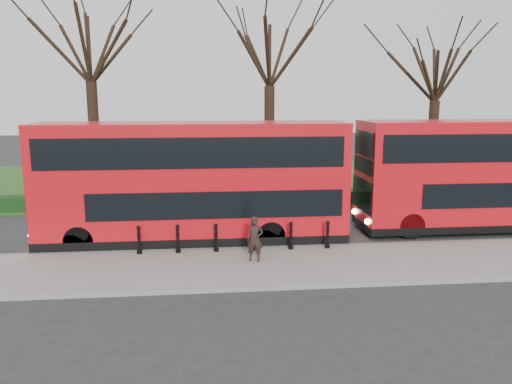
{
  "coord_description": "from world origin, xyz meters",
  "views": [
    {
      "loc": [
        -1.72,
        -19.13,
        5.79
      ],
      "look_at": [
        0.26,
        0.5,
        2.0
      ],
      "focal_mm": 35.0,
      "sensor_mm": 36.0,
      "label": 1
    }
  ],
  "objects": [
    {
      "name": "bus_lead",
      "position": [
        -2.24,
        0.46,
        2.41
      ],
      "size": [
        12.04,
        2.76,
        4.79
      ],
      "color": "red",
      "rests_on": "ground"
    },
    {
      "name": "hedge",
      "position": [
        0.0,
        6.8,
        0.4
      ],
      "size": [
        60.0,
        0.9,
        0.8
      ],
      "primitive_type": "cube",
      "color": "black",
      "rests_on": "ground"
    },
    {
      "name": "kerb",
      "position": [
        0.0,
        -1.0,
        0.07
      ],
      "size": [
        60.0,
        0.25,
        0.16
      ],
      "primitive_type": "cube",
      "color": "slate",
      "rests_on": "ground"
    },
    {
      "name": "grass_verge",
      "position": [
        0.0,
        15.0,
        0.03
      ],
      "size": [
        60.0,
        18.0,
        0.06
      ],
      "primitive_type": "cube",
      "color": "#2A511B",
      "rests_on": "ground"
    },
    {
      "name": "pedestrian",
      "position": [
        -0.09,
        -2.61,
        0.94
      ],
      "size": [
        0.64,
        0.49,
        1.58
      ],
      "primitive_type": "imported",
      "rotation": [
        0.0,
        0.0,
        -0.21
      ],
      "color": "black",
      "rests_on": "pavement"
    },
    {
      "name": "tree_right",
      "position": [
        12.0,
        10.0,
        7.32
      ],
      "size": [
        6.45,
        6.45,
        10.08
      ],
      "color": "black",
      "rests_on": "ground"
    },
    {
      "name": "bollard_row",
      "position": [
        -0.71,
        -1.35,
        0.65
      ],
      "size": [
        7.14,
        0.15,
        1.0
      ],
      "color": "black",
      "rests_on": "pavement"
    },
    {
      "name": "tree_left",
      "position": [
        -8.0,
        10.0,
        8.71
      ],
      "size": [
        7.67,
        7.67,
        11.98
      ],
      "color": "black",
      "rests_on": "ground"
    },
    {
      "name": "yellow_line_inner",
      "position": [
        0.0,
        -0.5,
        0.01
      ],
      "size": [
        60.0,
        0.1,
        0.01
      ],
      "primitive_type": "cube",
      "color": "yellow",
      "rests_on": "ground"
    },
    {
      "name": "tree_mid",
      "position": [
        2.0,
        10.0,
        8.45
      ],
      "size": [
        7.44,
        7.44,
        11.62
      ],
      "color": "black",
      "rests_on": "ground"
    },
    {
      "name": "pavement",
      "position": [
        0.0,
        -3.0,
        0.07
      ],
      "size": [
        60.0,
        4.0,
        0.15
      ],
      "primitive_type": "cube",
      "color": "gray",
      "rests_on": "ground"
    },
    {
      "name": "yellow_line_outer",
      "position": [
        0.0,
        -0.7,
        0.01
      ],
      "size": [
        60.0,
        0.1,
        0.01
      ],
      "primitive_type": "cube",
      "color": "yellow",
      "rests_on": "ground"
    },
    {
      "name": "bus_rear",
      "position": [
        10.87,
        1.22,
        2.4
      ],
      "size": [
        11.98,
        2.75,
        4.77
      ],
      "color": "red",
      "rests_on": "ground"
    },
    {
      "name": "ground",
      "position": [
        0.0,
        0.0,
        0.0
      ],
      "size": [
        120.0,
        120.0,
        0.0
      ],
      "primitive_type": "plane",
      "color": "#28282B",
      "rests_on": "ground"
    }
  ]
}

